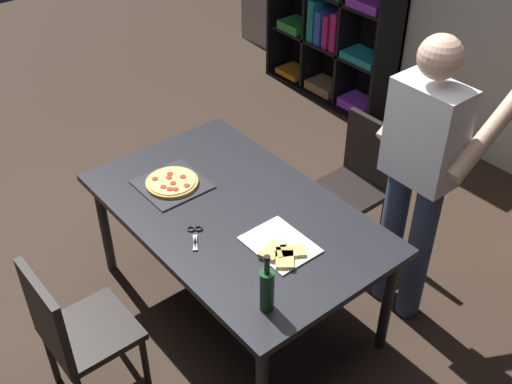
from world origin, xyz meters
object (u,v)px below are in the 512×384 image
dining_table (235,219)px  wine_bottle (267,289)px  chair_near_camera (73,329)px  pepperoni_pizza_on_tray (172,183)px  chair_far_side (358,177)px  person_serving_pizza (421,169)px  kitchen_scissors (195,234)px

dining_table → wine_bottle: (0.66, -0.32, 0.19)m
chair_near_camera → pepperoni_pizza_on_tray: chair_near_camera is taller
chair_far_side → person_serving_pizza: (0.60, -0.22, 0.49)m
person_serving_pizza → dining_table: bearing=-127.1°
chair_near_camera → kitchen_scissors: (0.03, 0.72, 0.24)m
person_serving_pizza → wine_bottle: size_ratio=5.54×
dining_table → pepperoni_pizza_on_tray: (-0.41, -0.14, 0.08)m
kitchen_scissors → person_serving_pizza: bearing=62.4°
chair_near_camera → pepperoni_pizza_on_tray: (-0.41, 0.87, 0.25)m
pepperoni_pizza_on_tray → person_serving_pizza: bearing=42.8°
dining_table → pepperoni_pizza_on_tray: size_ratio=4.68×
chair_near_camera → wine_bottle: wine_bottle is taller
chair_far_side → wine_bottle: wine_bottle is taller
chair_far_side → pepperoni_pizza_on_tray: chair_far_side is taller
person_serving_pizza → chair_near_camera: bearing=-108.3°
dining_table → person_serving_pizza: (0.60, 0.79, 0.32)m
person_serving_pizza → kitchen_scissors: (-0.56, -1.08, -0.24)m
dining_table → person_serving_pizza: bearing=52.9°
chair_far_side → wine_bottle: (0.66, -1.33, 0.36)m
dining_table → chair_far_side: (0.00, 1.01, -0.17)m
wine_bottle → kitchen_scissors: 0.64m
dining_table → chair_near_camera: 1.02m
kitchen_scissors → chair_far_side: bearing=91.5°
chair_near_camera → chair_far_side: size_ratio=1.00×
dining_table → chair_far_side: chair_far_side is taller
person_serving_pizza → wine_bottle: bearing=-86.9°
chair_near_camera → person_serving_pizza: size_ratio=0.51×
chair_near_camera → pepperoni_pizza_on_tray: size_ratio=2.47×
dining_table → chair_near_camera: chair_near_camera is taller
chair_far_side → person_serving_pizza: 0.80m
chair_far_side → pepperoni_pizza_on_tray: 1.25m
pepperoni_pizza_on_tray → chair_near_camera: bearing=-64.8°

